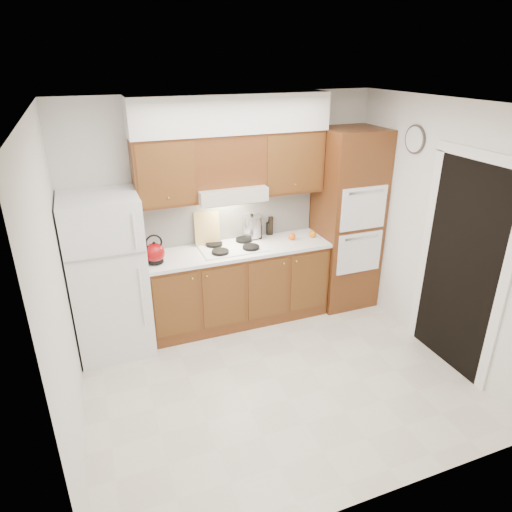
{
  "coord_description": "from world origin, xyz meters",
  "views": [
    {
      "loc": [
        -1.5,
        -3.36,
        2.95
      ],
      "look_at": [
        -0.03,
        0.45,
        1.15
      ],
      "focal_mm": 32.0,
      "sensor_mm": 36.0,
      "label": 1
    }
  ],
  "objects_px": {
    "oven_cabinet": "(346,220)",
    "fridge": "(108,276)",
    "stock_pot": "(252,226)",
    "kettle": "(155,253)"
  },
  "relations": [
    {
      "from": "oven_cabinet",
      "to": "fridge",
      "type": "bearing_deg",
      "value": -179.3
    },
    {
      "from": "fridge",
      "to": "oven_cabinet",
      "type": "height_order",
      "value": "oven_cabinet"
    },
    {
      "from": "stock_pot",
      "to": "fridge",
      "type": "bearing_deg",
      "value": -170.94
    },
    {
      "from": "kettle",
      "to": "stock_pot",
      "type": "distance_m",
      "value": 1.24
    },
    {
      "from": "fridge",
      "to": "kettle",
      "type": "height_order",
      "value": "fridge"
    },
    {
      "from": "oven_cabinet",
      "to": "stock_pot",
      "type": "relative_size",
      "value": 9.11
    },
    {
      "from": "kettle",
      "to": "oven_cabinet",
      "type": "bearing_deg",
      "value": -15.57
    },
    {
      "from": "oven_cabinet",
      "to": "stock_pot",
      "type": "bearing_deg",
      "value": 168.48
    },
    {
      "from": "fridge",
      "to": "kettle",
      "type": "distance_m",
      "value": 0.53
    },
    {
      "from": "fridge",
      "to": "stock_pot",
      "type": "xyz_separation_m",
      "value": [
        1.69,
        0.27,
        0.23
      ]
    }
  ]
}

